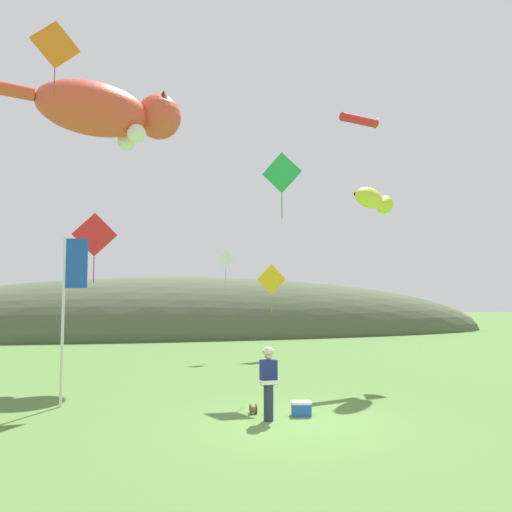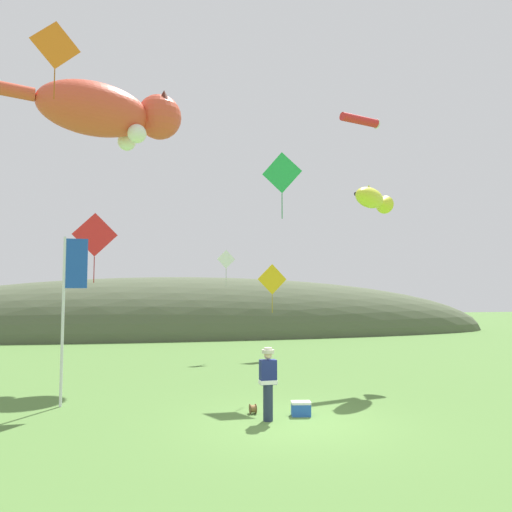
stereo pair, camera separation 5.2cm
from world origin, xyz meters
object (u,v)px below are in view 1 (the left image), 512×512
picnic_cooler (301,409)px  festival_banner_pole (69,294)px  kite_diamond_orange (55,45)px  kite_diamond_red (95,235)px  kite_spool (253,409)px  festival_attendant (268,381)px  kite_tube_streamer (360,120)px  kite_diamond_white (226,260)px  kite_diamond_green (282,173)px  kite_diamond_gold (272,280)px  kite_fish_windsock (372,199)px  kite_giant_cat (109,112)px

picnic_cooler → festival_banner_pole: festival_banner_pole is taller
kite_diamond_orange → kite_diamond_red: 6.05m
kite_spool → festival_attendant: bearing=-75.6°
festival_attendant → kite_diamond_red: bearing=128.5°
picnic_cooler → kite_tube_streamer: bearing=54.0°
festival_banner_pole → kite_diamond_orange: bearing=161.9°
kite_diamond_white → kite_diamond_green: bearing=-84.4°
picnic_cooler → kite_diamond_gold: (2.33, 11.58, 3.61)m
picnic_cooler → kite_diamond_white: (0.04, 11.70, 4.57)m
kite_diamond_gold → kite_diamond_orange: bearing=-135.0°
kite_spool → kite_fish_windsock: (5.39, 3.87, 6.46)m
kite_tube_streamer → kite_fish_windsock: bearing=-106.8°
kite_spool → kite_diamond_green: bearing=63.5°
kite_spool → festival_banner_pole: 6.01m
kite_spool → kite_fish_windsock: size_ratio=0.10×
festival_attendant → kite_tube_streamer: 13.36m
festival_banner_pole → kite_tube_streamer: size_ratio=2.40×
kite_spool → kite_diamond_red: bearing=131.3°
festival_banner_pole → kite_giant_cat: kite_giant_cat is taller
picnic_cooler → festival_attendant: bearing=-162.2°
kite_spool → kite_diamond_green: 8.40m
kite_spool → kite_diamond_orange: bearing=158.2°
festival_attendant → kite_diamond_orange: (-5.63, 2.96, 9.38)m
festival_banner_pole → kite_giant_cat: (0.60, 5.56, 7.29)m
kite_diamond_white → kite_tube_streamer: bearing=-44.0°
festival_attendant → picnic_cooler: bearing=17.8°
festival_attendant → kite_fish_windsock: bearing=41.9°
kite_tube_streamer → picnic_cooler: bearing=-126.0°
kite_spool → kite_tube_streamer: size_ratio=0.13×
festival_banner_pole → kite_spool: bearing=-22.2°
kite_spool → kite_tube_streamer: bearing=46.2°
kite_spool → kite_diamond_green: size_ratio=0.11×
kite_diamond_red → kite_diamond_green: 6.86m
kite_spool → kite_diamond_red: size_ratio=0.10×
festival_attendant → kite_diamond_gold: size_ratio=0.73×
kite_spool → kite_diamond_gold: size_ratio=0.10×
festival_banner_pole → kite_diamond_white: 11.15m
kite_spool → picnic_cooler: (1.15, -0.49, 0.06)m
kite_spool → kite_diamond_gold: kite_diamond_gold is taller
picnic_cooler → kite_tube_streamer: (5.01, 6.90, 10.31)m
festival_attendant → kite_diamond_orange: bearing=152.3°
kite_diamond_gold → kite_diamond_green: (-1.57, -7.26, 3.56)m
kite_tube_streamer → kite_diamond_gold: kite_tube_streamer is taller
festival_banner_pole → kite_fish_windsock: (10.23, 1.89, 3.50)m
kite_tube_streamer → kite_diamond_red: (-10.62, -1.34, -5.38)m
kite_diamond_red → kite_giant_cat: bearing=85.0°
festival_attendant → kite_fish_windsock: (5.19, 4.66, 5.63)m
kite_diamond_orange → kite_diamond_red: bearing=71.5°
festival_attendant → kite_giant_cat: (-4.44, 8.32, 9.42)m
festival_banner_pole → kite_giant_cat: size_ratio=0.60×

